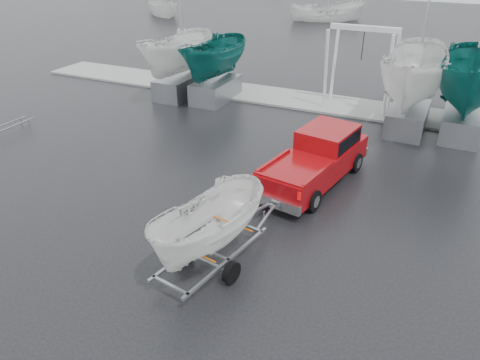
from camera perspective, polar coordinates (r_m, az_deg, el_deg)
ground_plane at (r=15.74m, az=-13.13°, el=-3.43°), size 120.00×120.00×0.00m
dock at (r=26.16m, az=4.39°, el=10.12°), size 30.00×3.00×0.12m
pickup_truck at (r=16.93m, az=9.54°, el=2.88°), size 2.74×5.66×1.81m
trailer_hitched at (r=11.48m, az=-3.80°, el=-0.47°), size 1.88×3.75×4.68m
boat_hoist at (r=24.32m, az=14.59°, el=14.38°), size 3.30×2.18×4.12m
keelboat_0 at (r=25.71m, az=-7.75°, el=17.84°), size 2.29×3.20×10.45m
keelboat_1 at (r=24.86m, az=-3.14°, el=17.15°), size 2.16×3.20×6.83m
keelboat_2 at (r=21.70m, az=21.35°, el=16.22°), size 2.68×3.20×10.86m
moored_boat_0 at (r=55.45m, az=-9.28°, el=19.23°), size 3.76×3.76×11.49m
moored_boat_1 at (r=52.07m, az=10.54°, el=18.59°), size 4.23×4.21×12.00m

